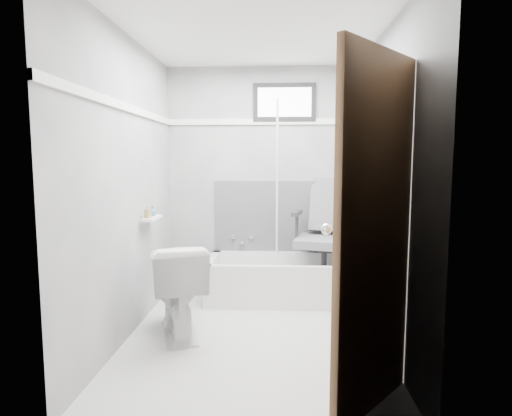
# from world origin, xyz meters

# --- Properties ---
(floor) EXTENTS (2.60, 2.60, 0.00)m
(floor) POSITION_xyz_m (0.00, 0.00, 0.00)
(floor) COLOR silver
(floor) RESTS_ON ground
(ceiling) EXTENTS (2.60, 2.60, 0.00)m
(ceiling) POSITION_xyz_m (0.00, 0.00, 2.40)
(ceiling) COLOR silver
(ceiling) RESTS_ON floor
(wall_back) EXTENTS (2.00, 0.02, 2.40)m
(wall_back) POSITION_xyz_m (0.00, 1.30, 1.20)
(wall_back) COLOR slate
(wall_back) RESTS_ON floor
(wall_front) EXTENTS (2.00, 0.02, 2.40)m
(wall_front) POSITION_xyz_m (0.00, -1.30, 1.20)
(wall_front) COLOR slate
(wall_front) RESTS_ON floor
(wall_left) EXTENTS (0.02, 2.60, 2.40)m
(wall_left) POSITION_xyz_m (-1.00, 0.00, 1.20)
(wall_left) COLOR slate
(wall_left) RESTS_ON floor
(wall_right) EXTENTS (0.02, 2.60, 2.40)m
(wall_right) POSITION_xyz_m (1.00, 0.00, 1.20)
(wall_right) COLOR slate
(wall_right) RESTS_ON floor
(bathtub) EXTENTS (1.50, 0.70, 0.42)m
(bathtub) POSITION_xyz_m (0.23, 0.93, 0.21)
(bathtub) COLOR silver
(bathtub) RESTS_ON floor
(office_chair) EXTENTS (0.78, 0.78, 1.12)m
(office_chair) POSITION_xyz_m (0.66, 0.96, 0.68)
(office_chair) COLOR #5B5B5F
(office_chair) RESTS_ON bathtub
(toilet) EXTENTS (0.66, 0.86, 0.75)m
(toilet) POSITION_xyz_m (-0.62, -0.00, 0.37)
(toilet) COLOR white
(toilet) RESTS_ON floor
(door) EXTENTS (0.78, 0.78, 2.00)m
(door) POSITION_xyz_m (0.98, -1.28, 1.00)
(door) COLOR #53361F
(door) RESTS_ON floor
(window) EXTENTS (0.66, 0.04, 0.40)m
(window) POSITION_xyz_m (0.25, 1.29, 2.02)
(window) COLOR black
(window) RESTS_ON wall_back
(backerboard) EXTENTS (1.50, 0.02, 0.78)m
(backerboard) POSITION_xyz_m (0.25, 1.29, 0.80)
(backerboard) COLOR #4C4C4F
(backerboard) RESTS_ON wall_back
(trim_back) EXTENTS (2.00, 0.02, 0.06)m
(trim_back) POSITION_xyz_m (0.00, 1.29, 1.82)
(trim_back) COLOR white
(trim_back) RESTS_ON wall_back
(trim_left) EXTENTS (0.02, 2.60, 0.06)m
(trim_left) POSITION_xyz_m (-0.99, 0.00, 1.82)
(trim_left) COLOR white
(trim_left) RESTS_ON wall_left
(pole) EXTENTS (0.02, 0.49, 1.90)m
(pole) POSITION_xyz_m (0.18, 1.06, 1.05)
(pole) COLOR white
(pole) RESTS_ON bathtub
(shelf) EXTENTS (0.10, 0.32, 0.02)m
(shelf) POSITION_xyz_m (-0.93, 0.38, 0.90)
(shelf) COLOR white
(shelf) RESTS_ON wall_left
(soap_bottle_a) EXTENTS (0.06, 0.06, 0.10)m
(soap_bottle_a) POSITION_xyz_m (-0.94, 0.30, 0.97)
(soap_bottle_a) COLOR #977F4B
(soap_bottle_a) RESTS_ON shelf
(soap_bottle_b) EXTENTS (0.10, 0.10, 0.09)m
(soap_bottle_b) POSITION_xyz_m (-0.94, 0.44, 0.96)
(soap_bottle_b) COLOR slate
(soap_bottle_b) RESTS_ON shelf
(faucet) EXTENTS (0.26, 0.10, 0.16)m
(faucet) POSITION_xyz_m (-0.20, 1.27, 0.55)
(faucet) COLOR silver
(faucet) RESTS_ON wall_back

